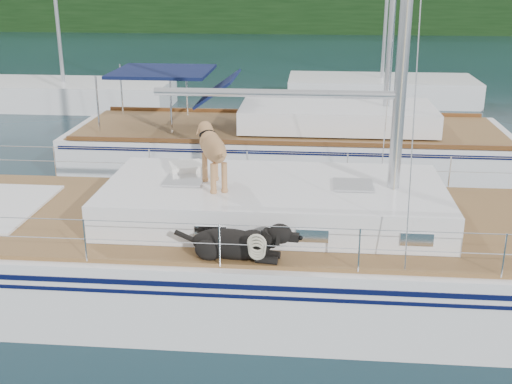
# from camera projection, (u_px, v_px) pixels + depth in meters

# --- Properties ---
(ground) EXTENTS (120.00, 120.00, 0.00)m
(ground) POSITION_uv_depth(u_px,v_px,m) (225.00, 287.00, 10.50)
(ground) COLOR black
(ground) RESTS_ON ground
(shore_bank) EXTENTS (92.00, 1.00, 1.20)m
(shore_bank) POSITION_uv_depth(u_px,v_px,m) (299.00, 24.00, 53.77)
(shore_bank) COLOR #595147
(shore_bank) RESTS_ON ground
(main_sailboat) EXTENTS (12.00, 3.82, 14.01)m
(main_sailboat) POSITION_uv_depth(u_px,v_px,m) (229.00, 250.00, 10.27)
(main_sailboat) COLOR white
(main_sailboat) RESTS_ON ground
(neighbor_sailboat) EXTENTS (11.00, 3.50, 13.30)m
(neighbor_sailboat) POSITION_uv_depth(u_px,v_px,m) (293.00, 147.00, 16.44)
(neighbor_sailboat) COLOR white
(neighbor_sailboat) RESTS_ON ground
(bg_boat_west) EXTENTS (8.00, 3.00, 11.65)m
(bg_boat_west) POSITION_uv_depth(u_px,v_px,m) (65.00, 95.00, 24.20)
(bg_boat_west) COLOR white
(bg_boat_west) RESTS_ON ground
(bg_boat_center) EXTENTS (7.20, 3.00, 11.65)m
(bg_boat_center) POSITION_uv_depth(u_px,v_px,m) (381.00, 90.00, 25.07)
(bg_boat_center) COLOR white
(bg_boat_center) RESTS_ON ground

